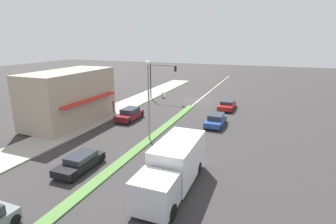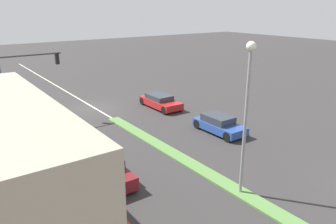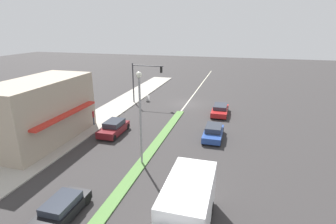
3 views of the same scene
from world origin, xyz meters
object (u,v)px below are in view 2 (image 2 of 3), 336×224
at_px(street_lamp, 247,101).
at_px(sedan_maroon, 104,170).
at_px(warning_aframe_sign, 27,116).
at_px(coupe_blue, 219,124).
at_px(traffic_signal_main, 21,77).
at_px(pedestrian, 30,170).
at_px(hatchback_red, 160,101).

relative_size(street_lamp, sedan_maroon, 1.83).
bearing_deg(warning_aframe_sign, coupe_blue, 134.66).
height_order(traffic_signal_main, pedestrian, traffic_signal_main).
bearing_deg(street_lamp, sedan_maroon, -45.01).
height_order(traffic_signal_main, sedan_maroon, traffic_signal_main).
relative_size(pedestrian, hatchback_red, 0.39).
bearing_deg(pedestrian, warning_aframe_sign, -102.15).
bearing_deg(traffic_signal_main, hatchback_red, 169.34).
distance_m(pedestrian, coupe_blue, 13.32).
bearing_deg(coupe_blue, traffic_signal_main, -41.32).
distance_m(street_lamp, hatchback_red, 15.76).
distance_m(traffic_signal_main, street_lamp, 17.57).
bearing_deg(coupe_blue, street_lamp, 53.13).
distance_m(warning_aframe_sign, coupe_blue, 15.52).
relative_size(hatchback_red, coupe_blue, 1.10).
relative_size(street_lamp, coupe_blue, 1.80).
xyz_separation_m(street_lamp, warning_aframe_sign, (5.91, -17.70, -4.35)).
relative_size(street_lamp, hatchback_red, 1.63).
bearing_deg(coupe_blue, sedan_maroon, 9.46).
xyz_separation_m(street_lamp, sedan_maroon, (5.00, -5.00, -4.12)).
bearing_deg(coupe_blue, pedestrian, 0.51).
xyz_separation_m(hatchback_red, sedan_maroon, (10.00, 9.35, 0.06)).
height_order(street_lamp, warning_aframe_sign, street_lamp).
xyz_separation_m(pedestrian, sedan_maroon, (-3.31, 1.55, -0.40)).
bearing_deg(warning_aframe_sign, hatchback_red, 162.92).
height_order(street_lamp, sedan_maroon, street_lamp).
height_order(pedestrian, sedan_maroon, pedestrian).
xyz_separation_m(coupe_blue, sedan_maroon, (10.00, 1.67, 0.04)).
height_order(street_lamp, hatchback_red, street_lamp).
bearing_deg(hatchback_red, sedan_maroon, 43.08).
height_order(traffic_signal_main, street_lamp, street_lamp).
bearing_deg(coupe_blue, hatchback_red, -90.00).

